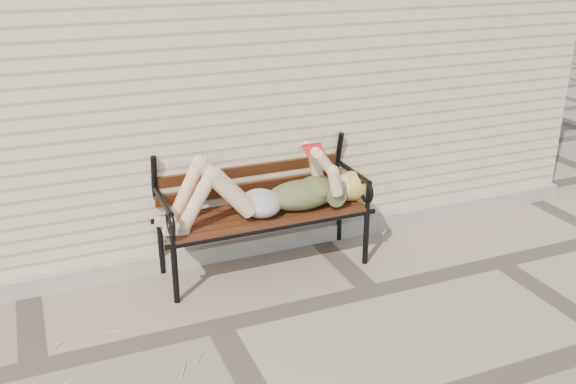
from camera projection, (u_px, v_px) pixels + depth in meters
name	position (u px, v px, depth m)	size (l,w,h in m)	color
ground	(219.00, 326.00, 4.60)	(80.00, 80.00, 0.00)	gray
house_wall	(128.00, 50.00, 6.61)	(8.00, 4.00, 3.00)	beige
foundation_strip	(185.00, 258.00, 5.40)	(8.00, 0.10, 0.15)	#A4A194
garden_bench	(259.00, 189.00, 5.25)	(1.85, 0.74, 1.20)	black
reading_woman	(267.00, 190.00, 5.12)	(1.75, 0.40, 0.55)	#093542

